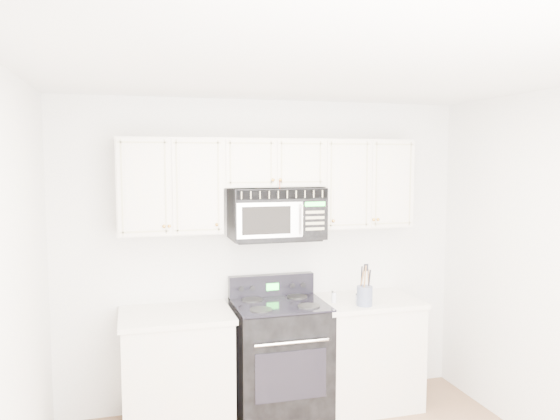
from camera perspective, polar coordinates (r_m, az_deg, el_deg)
name	(u,v)px	position (r m, az deg, el deg)	size (l,w,h in m)	color
room	(342,305)	(3.08, 6.53, -9.80)	(3.51, 3.51, 2.61)	brown
base_cabinet_left	(177,374)	(4.53, -10.72, -16.49)	(0.86, 0.65, 0.92)	beige
base_cabinet_right	(365,355)	(4.91, 8.90, -14.71)	(0.86, 0.65, 0.92)	beige
range	(280,357)	(4.64, -0.03, -15.08)	(0.74, 0.68, 1.12)	black
upper_cabinets	(271,180)	(4.49, -0.97, 3.16)	(2.44, 0.37, 0.75)	beige
microwave	(277,213)	(4.49, -0.36, -0.33)	(0.76, 0.43, 0.42)	black
utensil_crock	(365,295)	(4.52, 8.83, -8.77)	(0.13, 0.13, 0.34)	slate
shaker_salt	(334,296)	(4.59, 5.66, -8.98)	(0.04, 0.04, 0.10)	silver
shaker_pepper	(358,298)	(4.58, 8.11, -9.12)	(0.04, 0.04, 0.09)	silver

